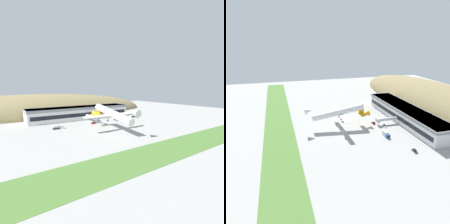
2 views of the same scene
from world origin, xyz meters
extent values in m
plane|color=#9E9E99|center=(0.00, 0.00, 0.00)|extent=(384.62, 384.62, 0.00)
cube|color=#4C7533|center=(0.00, -41.43, 0.04)|extent=(346.16, 20.88, 0.08)
ellipsoid|color=olive|center=(-27.88, 105.71, 0.00)|extent=(268.86, 73.26, 43.36)
cube|color=silver|center=(-4.62, 56.89, 5.66)|extent=(92.49, 18.18, 11.31)
cube|color=gray|center=(-4.62, 56.89, 10.29)|extent=(93.69, 19.38, 2.04)
cube|color=black|center=(-4.62, 47.75, 5.09)|extent=(88.79, 0.16, 3.17)
cylinder|color=silver|center=(-2.77, 39.83, 4.00)|extent=(2.60, 15.93, 2.60)
cube|color=silver|center=(-2.77, 31.86, 4.00)|extent=(3.38, 2.86, 2.86)
cylinder|color=slate|center=(-2.77, 32.36, 2.00)|extent=(0.36, 0.36, 4.00)
cylinder|color=white|center=(-6.99, 0.97, 11.80)|extent=(4.70, 38.47, 10.18)
cone|color=white|center=(-6.99, -20.48, 14.94)|extent=(4.61, 5.78, 5.31)
cone|color=orange|center=(-6.99, 22.89, 8.59)|extent=(4.61, 6.71, 5.44)
cube|color=orange|center=(-6.99, 19.17, 12.85)|extent=(0.50, 5.26, 7.97)
cube|color=orange|center=(-6.99, 19.40, 9.10)|extent=(12.22, 3.31, 0.83)
cube|color=white|center=(-6.99, 2.86, 10.70)|extent=(39.08, 3.63, 0.97)
cylinder|color=#9E9EA3|center=(-18.72, 2.33, 9.23)|extent=(2.30, 3.90, 2.80)
cylinder|color=#9E9EA3|center=(4.73, 2.33, 9.23)|extent=(2.30, 3.90, 2.80)
cylinder|color=#2D2D2D|center=(-9.58, 2.86, 8.30)|extent=(0.28, 0.28, 2.20)
cylinder|color=#2D2D2D|center=(-9.58, 2.86, 7.20)|extent=(0.45, 1.10, 1.10)
cylinder|color=#2D2D2D|center=(-4.41, 2.86, 8.30)|extent=(0.28, 0.28, 2.20)
cylinder|color=#2D2D2D|center=(-4.41, 2.86, 7.20)|extent=(0.45, 1.10, 1.10)
cylinder|color=#2D2D2D|center=(-6.99, -12.26, 10.63)|extent=(0.22, 0.22, 1.98)
cylinder|color=#2D2D2D|center=(-6.99, -12.26, 9.64)|extent=(0.30, 0.82, 0.82)
cube|color=silver|center=(1.98, 35.02, 0.46)|extent=(4.46, 1.74, 0.92)
cube|color=black|center=(1.76, 35.03, 1.30)|extent=(2.47, 1.44, 0.76)
cube|color=#B21E1E|center=(-5.93, 29.60, 0.41)|extent=(3.89, 2.04, 0.81)
cube|color=black|center=(-5.74, 29.61, 1.14)|extent=(2.16, 1.69, 0.66)
cube|color=#333338|center=(40.74, 34.66, 0.43)|extent=(4.46, 1.87, 0.85)
cube|color=black|center=(40.52, 34.67, 1.20)|extent=(2.48, 1.52, 0.70)
cube|color=silver|center=(-32.02, 27.69, 1.23)|extent=(2.42, 2.33, 2.46)
cube|color=black|center=(-30.81, 27.65, 1.67)|extent=(0.14, 1.93, 1.08)
cube|color=#38383D|center=(-35.71, 27.79, 0.45)|extent=(5.07, 2.18, 0.90)
cylinder|color=#B7B7BC|center=(-35.71, 27.79, 1.98)|extent=(4.82, 2.29, 2.15)
cube|color=#264C99|center=(19.76, 28.35, 1.31)|extent=(2.31, 2.41, 2.61)
cube|color=black|center=(20.93, 28.36, 1.78)|extent=(0.11, 2.02, 1.15)
cube|color=#B7B7BC|center=(16.20, 28.30, 1.57)|extent=(4.87, 2.45, 3.13)
cube|color=orange|center=(-1.63, 18.90, 0.01)|extent=(0.52, 0.52, 0.03)
cone|color=orange|center=(-1.63, 18.90, 0.31)|extent=(0.40, 0.40, 0.55)
camera|label=1|loc=(-70.56, -90.93, 28.64)|focal=28.00mm
camera|label=2|loc=(137.67, -40.26, 65.09)|focal=35.00mm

